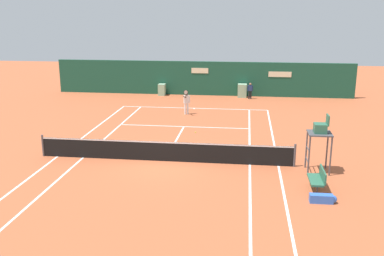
# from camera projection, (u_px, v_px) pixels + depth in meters

# --- Properties ---
(ground_plane) EXTENTS (80.00, 80.00, 0.01)m
(ground_plane) POSITION_uv_depth(u_px,v_px,m) (167.00, 157.00, 20.89)
(ground_plane) COLOR #B25633
(tennis_net) EXTENTS (12.10, 0.10, 1.07)m
(tennis_net) POSITION_uv_depth(u_px,v_px,m) (164.00, 151.00, 20.21)
(tennis_net) COLOR #4C4C51
(tennis_net) RESTS_ON ground_plane
(sponsor_back_wall) EXTENTS (25.00, 1.02, 2.84)m
(sponsor_back_wall) POSITION_uv_depth(u_px,v_px,m) (202.00, 79.00, 36.24)
(sponsor_back_wall) COLOR #194C38
(sponsor_back_wall) RESTS_ON ground_plane
(umpire_chair) EXTENTS (1.00, 1.00, 2.58)m
(umpire_chair) POSITION_uv_depth(u_px,v_px,m) (320.00, 133.00, 18.57)
(umpire_chair) COLOR #47474C
(umpire_chair) RESTS_ON ground_plane
(player_bench) EXTENTS (0.54, 1.30, 0.88)m
(player_bench) POSITION_uv_depth(u_px,v_px,m) (318.00, 178.00, 16.89)
(player_bench) COLOR #38383D
(player_bench) RESTS_ON ground_plane
(equipment_bag) EXTENTS (0.99, 0.31, 0.32)m
(equipment_bag) POSITION_uv_depth(u_px,v_px,m) (324.00, 199.00, 15.85)
(equipment_bag) COLOR blue
(equipment_bag) RESTS_ON ground_plane
(player_on_baseline) EXTENTS (0.46, 0.81, 1.78)m
(player_on_baseline) POSITION_uv_depth(u_px,v_px,m) (186.00, 101.00, 29.43)
(player_on_baseline) COLOR white
(player_on_baseline) RESTS_ON ground_plane
(ball_kid_left_post) EXTENTS (0.44, 0.19, 1.32)m
(ball_kid_left_post) POSITION_uv_depth(u_px,v_px,m) (250.00, 90.00, 34.72)
(ball_kid_left_post) COLOR black
(ball_kid_left_post) RESTS_ON ground_plane
(tennis_ball_by_sideline) EXTENTS (0.07, 0.07, 0.07)m
(tennis_ball_by_sideline) POSITION_uv_depth(u_px,v_px,m) (195.00, 132.00, 25.09)
(tennis_ball_by_sideline) COLOR #CCE033
(tennis_ball_by_sideline) RESTS_ON ground_plane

